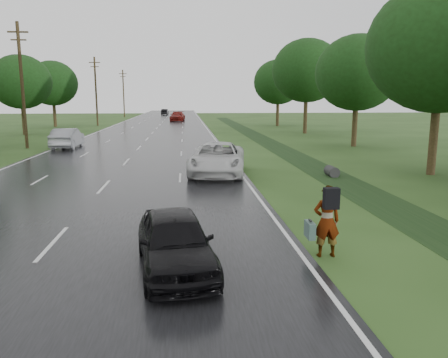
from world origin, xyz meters
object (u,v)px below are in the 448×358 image
dark_sedan (175,241)px  white_pickup (217,159)px  pedestrian (326,220)px  silver_sedan (67,138)px

dark_sedan → white_pickup: bearing=73.5°
pedestrian → dark_sedan: 3.92m
white_pickup → dark_sedan: white_pickup is taller
dark_sedan → pedestrian: bearing=1.5°
white_pickup → silver_sedan: 17.63m
pedestrian → white_pickup: 12.68m
white_pickup → silver_sedan: white_pickup is taller
dark_sedan → silver_sedan: 28.29m
pedestrian → silver_sedan: (-13.16, 26.08, -0.12)m
silver_sedan → white_pickup: bearing=129.4°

